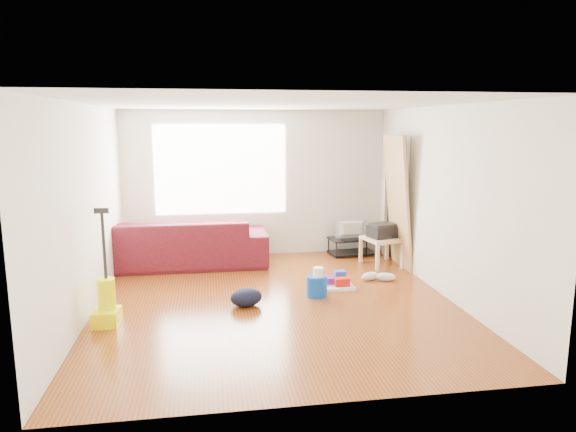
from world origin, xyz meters
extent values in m
cube|color=#5F350B|center=(0.00, 0.00, 0.00)|extent=(4.50, 5.00, 0.01)
cube|color=silver|center=(0.00, 0.00, 2.50)|extent=(4.50, 5.00, 0.01)
cube|color=white|center=(0.00, 2.50, 1.25)|extent=(4.50, 0.01, 2.50)
cube|color=white|center=(0.00, -2.50, 1.25)|extent=(4.50, 0.01, 2.50)
cube|color=white|center=(-2.25, 0.00, 1.25)|extent=(0.01, 5.00, 2.50)
cube|color=white|center=(2.25, 0.00, 1.25)|extent=(0.01, 5.00, 2.50)
cube|color=white|center=(-0.60, 2.48, 1.50)|extent=(2.20, 0.01, 1.50)
cube|color=white|center=(2.21, 1.25, 1.00)|extent=(0.06, 0.08, 2.00)
cube|color=white|center=(2.21, 2.15, 1.00)|extent=(0.06, 0.08, 2.00)
cube|color=white|center=(2.21, 1.70, 2.04)|extent=(0.06, 0.98, 0.08)
cube|color=black|center=(2.24, 1.70, 1.00)|extent=(0.01, 0.86, 1.98)
imported|color=#460D15|center=(-1.23, 1.95, 0.00)|extent=(2.65, 1.04, 0.77)
cube|color=black|center=(1.65, 2.22, 0.03)|extent=(0.84, 0.54, 0.03)
cube|color=black|center=(1.65, 2.22, 0.28)|extent=(0.84, 0.54, 0.03)
cylinder|color=black|center=(1.31, 1.98, 0.15)|extent=(0.03, 0.03, 0.30)
cylinder|color=black|center=(1.26, 2.37, 0.15)|extent=(0.03, 0.03, 0.30)
cylinder|color=black|center=(2.04, 2.07, 0.15)|extent=(0.03, 0.03, 0.30)
cylinder|color=black|center=(1.99, 2.46, 0.15)|extent=(0.03, 0.03, 0.30)
imported|color=black|center=(1.65, 2.22, 0.46)|extent=(0.56, 0.07, 0.32)
cube|color=#E5B886|center=(1.95, 1.49, 0.43)|extent=(0.68, 0.68, 0.05)
cube|color=#E5B886|center=(1.76, 1.18, 0.20)|extent=(0.05, 0.05, 0.41)
cube|color=#E5B886|center=(1.64, 1.68, 0.20)|extent=(0.05, 0.05, 0.41)
cube|color=#E5B886|center=(2.26, 1.30, 0.20)|extent=(0.05, 0.05, 0.41)
cube|color=#E5B886|center=(2.14, 1.80, 0.20)|extent=(0.05, 0.05, 0.41)
cube|color=black|center=(1.95, 1.49, 0.55)|extent=(0.51, 0.44, 0.19)
cube|color=black|center=(1.95, 1.49, 0.67)|extent=(0.46, 0.39, 0.04)
cylinder|color=#0B46BB|center=(0.57, 0.14, 0.00)|extent=(0.33, 0.33, 0.27)
cylinder|color=white|center=(0.59, 0.12, 0.20)|extent=(0.14, 0.14, 0.12)
cube|color=white|center=(0.87, 0.47, 0.02)|extent=(0.56, 0.45, 0.04)
cube|color=red|center=(0.98, 0.38, 0.10)|extent=(0.20, 0.14, 0.11)
cube|color=#681F85|center=(0.76, 0.53, 0.09)|extent=(0.25, 0.18, 0.09)
cube|color=blue|center=(1.00, 0.58, 0.12)|extent=(0.16, 0.14, 0.16)
ellipsoid|color=black|center=(-0.39, -0.10, 0.00)|extent=(0.49, 0.44, 0.22)
ellipsoid|color=silver|center=(1.49, 0.71, 0.06)|extent=(0.32, 0.22, 0.12)
ellipsoid|color=silver|center=(1.71, 0.64, 0.06)|extent=(0.32, 0.20, 0.12)
cube|color=#FCFB00|center=(-2.00, -0.47, 0.09)|extent=(0.30, 0.34, 0.18)
cylinder|color=#FCFB00|center=(-2.00, -0.42, 0.35)|extent=(0.20, 0.20, 0.35)
cylinder|color=black|center=(-2.00, -0.39, 0.90)|extent=(0.04, 0.04, 0.75)
cube|color=black|center=(-2.00, -0.39, 1.31)|extent=(0.16, 0.05, 0.06)
cube|color=#A58452|center=(2.13, 1.36, 0.00)|extent=(0.26, 0.84, 2.09)
camera|label=1|loc=(-0.82, -6.27, 2.26)|focal=32.00mm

